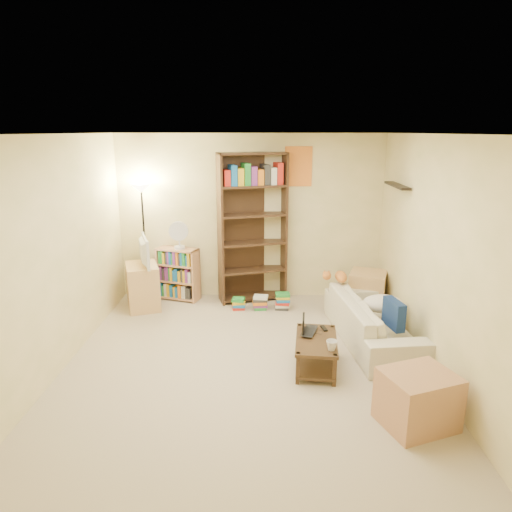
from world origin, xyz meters
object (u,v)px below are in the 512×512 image
sofa (372,320)px  side_table (367,291)px  coffee_table (316,350)px  floor_lamp (142,208)px  tabby_cat (338,276)px  television (140,251)px  short_bookshelf (178,274)px  end_cabinet (418,399)px  tv_stand (143,286)px  desk_fan (179,234)px  laptop (314,332)px  mug (332,345)px  tall_bookshelf (252,225)px

sofa → side_table: size_ratio=3.42×
coffee_table → floor_lamp: bearing=144.0°
tabby_cat → floor_lamp: floor_lamp is taller
sofa → television: bearing=64.1°
short_bookshelf → end_cabinet: (2.66, -3.11, -0.16)m
side_table → coffee_table: bearing=-118.5°
tv_stand → floor_lamp: floor_lamp is taller
sofa → desk_fan: bearing=55.1°
television → laptop: bearing=-144.3°
floor_lamp → side_table: size_ratio=3.16×
mug → side_table: side_table is taller
television → desk_fan: bearing=-77.7°
mug → short_bookshelf: 3.12m
tv_stand → floor_lamp: size_ratio=0.37×
side_table → sofa: bearing=-99.3°
tv_stand → floor_lamp: bearing=74.5°
desk_fan → side_table: bearing=-7.1°
coffee_table → tv_stand: (-2.34, 1.77, 0.11)m
television → mug: bearing=-148.8°
short_bookshelf → tabby_cat: bearing=0.2°
floor_lamp → side_table: 3.52m
tabby_cat → short_bookshelf: size_ratio=0.53×
television → side_table: 3.33m
tv_stand → desk_fan: 0.93m
sofa → coffee_table: (-0.77, -0.69, -0.06)m
sofa → tabby_cat: size_ratio=4.49×
laptop → coffee_table: bearing=-155.7°
tall_bookshelf → side_table: 1.94m
floor_lamp → end_cabinet: bearing=-44.7°
mug → tv_stand: (-2.47, 2.03, -0.08)m
end_cabinet → tabby_cat: bearing=98.0°
mug → tabby_cat: bearing=78.9°
sofa → floor_lamp: size_ratio=1.08×
tv_stand → tall_bookshelf: bearing=-6.8°
desk_fan → tv_stand: bearing=-148.4°
sofa → coffee_table: bearing=125.2°
desk_fan → end_cabinet: desk_fan is taller
desk_fan → floor_lamp: (-0.53, 0.04, 0.38)m
mug → short_bookshelf: (-2.00, 2.39, 0.00)m
end_cabinet → short_bookshelf: bearing=130.5°
sofa → laptop: size_ratio=4.99×
tv_stand → short_bookshelf: 0.59m
tv_stand → end_cabinet: (3.12, -2.76, -0.08)m
sofa → side_table: side_table is taller
laptop → end_cabinet: (0.80, -1.13, -0.12)m
sofa → tv_stand: size_ratio=2.96×
coffee_table → mug: bearing=-58.4°
laptop → side_table: bearing=-13.2°
tabby_cat → side_table: size_ratio=0.76×
mug → tv_stand: 3.20m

